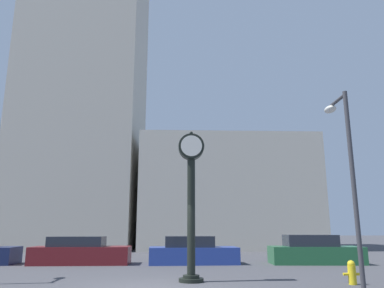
{
  "coord_description": "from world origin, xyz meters",
  "views": [
    {
      "loc": [
        0.85,
        -11.65,
        1.68
      ],
      "look_at": [
        1.68,
        10.8,
        6.84
      ],
      "focal_mm": 35.0,
      "sensor_mm": 36.0,
      "label": 1
    }
  ],
  "objects_px": {
    "street_clock": "(191,191)",
    "car_blue": "(192,252)",
    "car_green": "(314,252)",
    "fire_hydrant_near": "(352,272)",
    "car_maroon": "(81,252)",
    "street_lamp_right": "(345,154)"
  },
  "relations": [
    {
      "from": "car_green",
      "to": "fire_hydrant_near",
      "type": "relative_size",
      "value": 6.29
    },
    {
      "from": "street_clock",
      "to": "car_green",
      "type": "xyz_separation_m",
      "value": [
        6.44,
        6.39,
        -2.39
      ]
    },
    {
      "from": "car_maroon",
      "to": "car_green",
      "type": "height_order",
      "value": "car_green"
    },
    {
      "from": "car_green",
      "to": "car_maroon",
      "type": "bearing_deg",
      "value": -178.1
    },
    {
      "from": "car_maroon",
      "to": "fire_hydrant_near",
      "type": "relative_size",
      "value": 6.59
    },
    {
      "from": "street_clock",
      "to": "car_blue",
      "type": "bearing_deg",
      "value": 87.45
    },
    {
      "from": "car_blue",
      "to": "car_green",
      "type": "xyz_separation_m",
      "value": [
        6.15,
        -0.18,
        0.03
      ]
    },
    {
      "from": "car_maroon",
      "to": "car_green",
      "type": "bearing_deg",
      "value": -2.38
    },
    {
      "from": "street_clock",
      "to": "street_lamp_right",
      "type": "bearing_deg",
      "value": -17.67
    },
    {
      "from": "car_maroon",
      "to": "car_green",
      "type": "relative_size",
      "value": 1.05
    },
    {
      "from": "fire_hydrant_near",
      "to": "car_green",
      "type": "bearing_deg",
      "value": 79.01
    },
    {
      "from": "fire_hydrant_near",
      "to": "street_lamp_right",
      "type": "xyz_separation_m",
      "value": [
        -0.21,
        -0.74,
        3.64
      ]
    },
    {
      "from": "fire_hydrant_near",
      "to": "street_lamp_right",
      "type": "relative_size",
      "value": 0.12
    },
    {
      "from": "car_maroon",
      "to": "car_green",
      "type": "distance_m",
      "value": 11.75
    },
    {
      "from": "street_clock",
      "to": "car_maroon",
      "type": "distance_m",
      "value": 8.81
    },
    {
      "from": "street_clock",
      "to": "car_green",
      "type": "distance_m",
      "value": 9.38
    },
    {
      "from": "car_blue",
      "to": "street_lamp_right",
      "type": "bearing_deg",
      "value": -63.25
    },
    {
      "from": "car_maroon",
      "to": "street_lamp_right",
      "type": "distance_m",
      "value": 13.46
    },
    {
      "from": "car_green",
      "to": "fire_hydrant_near",
      "type": "distance_m",
      "value": 7.33
    },
    {
      "from": "car_maroon",
      "to": "car_blue",
      "type": "height_order",
      "value": "car_blue"
    },
    {
      "from": "car_green",
      "to": "street_lamp_right",
      "type": "xyz_separation_m",
      "value": [
        -1.6,
        -7.93,
        3.41
      ]
    },
    {
      "from": "street_clock",
      "to": "street_lamp_right",
      "type": "relative_size",
      "value": 0.86
    }
  ]
}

